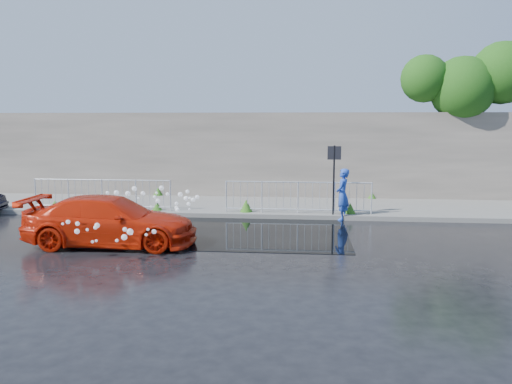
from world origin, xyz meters
TOP-DOWN VIEW (x-y plane):
  - ground at (0.00, 0.00)m, footprint 90.00×90.00m
  - pavement at (0.00, 5.00)m, footprint 30.00×4.00m
  - curb at (0.00, 3.00)m, footprint 30.00×0.25m
  - retaining_wall at (0.00, 7.20)m, footprint 30.00×0.60m
  - puddle at (0.50, 1.00)m, footprint 8.00×5.00m
  - sign_post at (4.20, 3.10)m, footprint 0.45×0.06m
  - tree at (9.81, 7.41)m, footprint 5.20×2.58m
  - railing_left at (-4.00, 3.35)m, footprint 5.05×0.05m
  - railing_right at (3.00, 3.35)m, footprint 5.05×0.05m
  - weeds at (-0.02, 4.39)m, footprint 12.17×3.93m
  - water_spray at (-1.74, 0.56)m, footprint 3.67×5.46m
  - red_car at (-1.92, -1.09)m, footprint 4.60×1.97m
  - person at (4.49, 3.00)m, footprint 0.58×0.73m

SIDE VIEW (x-z plane):
  - ground at x=0.00m, z-range 0.00..0.00m
  - puddle at x=0.50m, z-range 0.00..0.01m
  - pavement at x=0.00m, z-range 0.00..0.15m
  - curb at x=0.00m, z-range 0.00..0.16m
  - weeds at x=-0.02m, z-range 0.11..0.54m
  - red_car at x=-1.92m, z-range 0.00..1.32m
  - railing_left at x=-4.00m, z-range 0.19..1.29m
  - railing_right at x=3.00m, z-range 0.19..1.29m
  - water_spray at x=-1.74m, z-range 0.20..1.31m
  - person at x=4.49m, z-range 0.00..1.74m
  - sign_post at x=4.20m, z-range 0.47..2.97m
  - retaining_wall at x=0.00m, z-range 0.15..3.65m
  - tree at x=9.81m, z-range 1.65..8.09m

